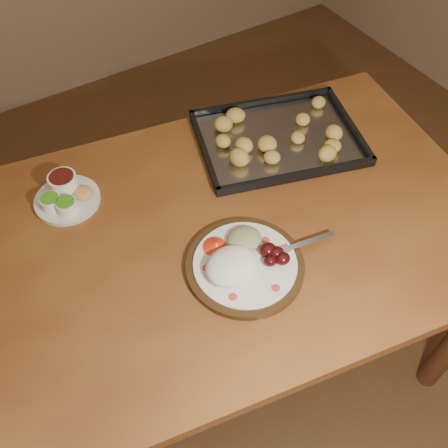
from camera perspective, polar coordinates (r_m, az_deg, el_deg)
ground at (r=1.88m, az=1.22°, el=-18.83°), size 4.00×4.00×0.00m
dining_table at (r=1.37m, az=-1.41°, el=-3.24°), size 1.63×1.14×0.75m
dinner_plate at (r=1.21m, az=2.06°, el=-4.40°), size 0.39×0.29×0.07m
condiment_saucer at (r=1.41m, az=-17.70°, el=3.17°), size 0.18×0.18×0.06m
baking_tray at (r=1.53m, az=6.25°, el=9.85°), size 0.55×0.47×0.05m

